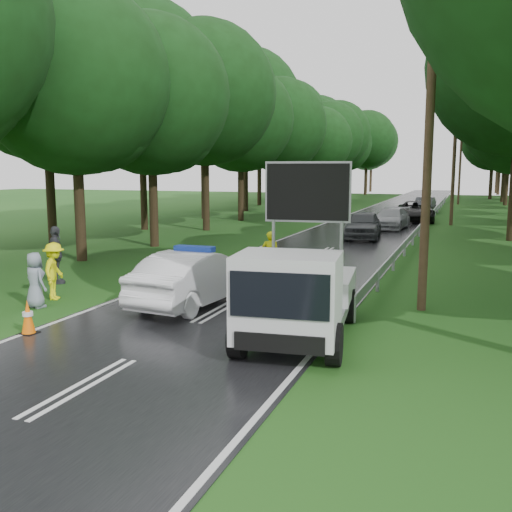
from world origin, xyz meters
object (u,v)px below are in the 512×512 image
at_px(police_sedan, 195,278).
at_px(work_truck, 297,295).
at_px(barrier, 290,261).
at_px(queue_car_second, 391,218).
at_px(officer, 270,256).
at_px(queue_car_first, 363,225).
at_px(queue_car_third, 415,211).
at_px(civilian, 277,282).
at_px(queue_car_fourth, 425,205).

relative_size(police_sedan, work_truck, 0.93).
distance_m(barrier, queue_car_second, 19.97).
distance_m(officer, queue_car_first, 13.33).
bearing_deg(queue_car_second, queue_car_third, 84.99).
xyz_separation_m(civilian, queue_car_second, (0.07, 23.46, -0.12)).
relative_size(barrier, civilian, 1.57).
xyz_separation_m(police_sedan, queue_car_second, (2.48, 23.63, -0.09)).
bearing_deg(queue_car_third, barrier, -100.93).
relative_size(work_truck, queue_car_third, 0.94).
relative_size(barrier, officer, 1.46).
bearing_deg(queue_car_fourth, queue_car_first, -90.54).
height_order(officer, queue_car_fourth, officer).
bearing_deg(police_sedan, officer, -94.67).
bearing_deg(queue_car_fourth, barrier, -88.64).
distance_m(work_truck, queue_car_first, 20.08).
bearing_deg(work_truck, officer, 107.19).
height_order(barrier, queue_car_first, queue_car_first).
bearing_deg(officer, police_sedan, 63.33).
distance_m(barrier, queue_car_fourth, 35.36).
height_order(officer, civilian, officer).
bearing_deg(officer, queue_car_third, -112.69).
relative_size(police_sedan, queue_car_fourth, 1.14).
height_order(work_truck, queue_car_fourth, work_truck).
xyz_separation_m(police_sedan, officer, (0.78, 4.33, 0.08)).
bearing_deg(officer, work_truck, 97.19).
bearing_deg(queue_car_first, queue_car_fourth, 80.18).
bearing_deg(civilian, officer, 86.70).
xyz_separation_m(civilian, queue_car_first, (-0.70, 17.46, -0.01)).
distance_m(civilian, queue_car_third, 29.48).
bearing_deg(civilian, police_sedan, 159.34).
height_order(police_sedan, officer, officer).
bearing_deg(queue_car_first, barrier, -95.00).
relative_size(civilian, queue_car_second, 0.34).
bearing_deg(queue_car_second, work_truck, -82.60).
relative_size(police_sedan, queue_car_third, 0.87).
xyz_separation_m(officer, queue_car_fourth, (2.73, 34.65, -0.16)).
relative_size(police_sedan, queue_car_second, 1.03).
height_order(queue_car_first, queue_car_fourth, queue_car_first).
bearing_deg(queue_car_fourth, civilian, -87.34).
height_order(queue_car_second, queue_car_fourth, queue_car_fourth).
xyz_separation_m(barrier, queue_car_third, (1.80, 25.96, -0.05)).
relative_size(barrier, queue_car_second, 0.53).
relative_size(officer, queue_car_fourth, 0.40).
relative_size(barrier, queue_car_fourth, 0.59).
bearing_deg(police_sedan, work_truck, 153.12).
bearing_deg(officer, barrier, 128.09).
distance_m(queue_car_first, queue_car_fourth, 21.43).
bearing_deg(officer, queue_car_first, -110.54).
distance_m(work_truck, officer, 7.31).
height_order(police_sedan, barrier, police_sedan).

